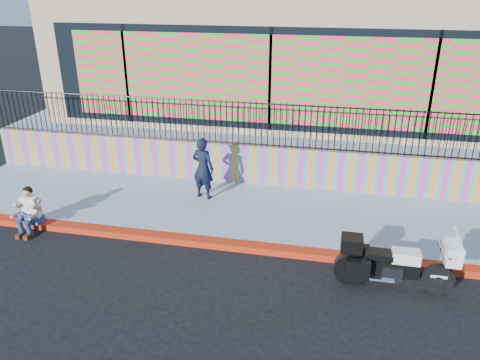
# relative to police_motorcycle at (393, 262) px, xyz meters

# --- Properties ---
(ground) EXTENTS (90.00, 90.00, 0.00)m
(ground) POSITION_rel_police_motorcycle_xyz_m (-3.09, 0.76, -0.56)
(ground) COLOR black
(ground) RESTS_ON ground
(red_curb) EXTENTS (16.00, 0.30, 0.15)m
(red_curb) POSITION_rel_police_motorcycle_xyz_m (-3.09, 0.76, -0.49)
(red_curb) COLOR red
(red_curb) RESTS_ON ground
(sidewalk) EXTENTS (16.00, 3.00, 0.15)m
(sidewalk) POSITION_rel_police_motorcycle_xyz_m (-3.09, 2.41, -0.49)
(sidewalk) COLOR #959DB3
(sidewalk) RESTS_ON ground
(mural_wall) EXTENTS (16.00, 0.20, 1.10)m
(mural_wall) POSITION_rel_police_motorcycle_xyz_m (-3.09, 4.01, 0.14)
(mural_wall) COLOR #DA399A
(mural_wall) RESTS_ON sidewalk
(metal_fence) EXTENTS (15.80, 0.04, 1.20)m
(metal_fence) POSITION_rel_police_motorcycle_xyz_m (-3.09, 4.01, 1.29)
(metal_fence) COLOR black
(metal_fence) RESTS_ON mural_wall
(elevated_platform) EXTENTS (16.00, 10.00, 1.25)m
(elevated_platform) POSITION_rel_police_motorcycle_xyz_m (-3.09, 9.11, 0.06)
(elevated_platform) COLOR #959DB3
(elevated_platform) RESTS_ON ground
(storefront_building) EXTENTS (14.00, 8.06, 4.00)m
(storefront_building) POSITION_rel_police_motorcycle_xyz_m (-3.09, 8.89, 2.69)
(storefront_building) COLOR tan
(storefront_building) RESTS_ON elevated_platform
(police_motorcycle) EXTENTS (2.16, 0.71, 1.34)m
(police_motorcycle) POSITION_rel_police_motorcycle_xyz_m (0.00, 0.00, 0.00)
(police_motorcycle) COLOR black
(police_motorcycle) RESTS_ON ground
(police_officer) EXTENTS (0.67, 0.51, 1.62)m
(police_officer) POSITION_rel_police_motorcycle_xyz_m (-4.46, 2.83, 0.40)
(police_officer) COLOR black
(police_officer) RESTS_ON sidewalk
(seated_man) EXTENTS (0.54, 0.71, 1.06)m
(seated_man) POSITION_rel_police_motorcycle_xyz_m (-7.95, 0.50, -0.11)
(seated_man) COLOR navy
(seated_man) RESTS_ON ground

